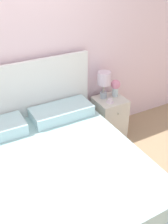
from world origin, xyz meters
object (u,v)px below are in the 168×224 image
at_px(bed, 52,176).
at_px(table_lamp, 104,80).
at_px(teacup, 110,101).
at_px(flower_vase, 116,86).
at_px(nightstand, 109,117).

distance_m(bed, table_lamp, 1.46).
bearing_deg(teacup, flower_vase, 36.23).
xyz_separation_m(bed, nightstand, (1.18, 0.68, -0.01)).
bearing_deg(table_lamp, flower_vase, -9.93).
bearing_deg(bed, flower_vase, 29.45).
distance_m(bed, flower_vase, 1.55).
relative_size(nightstand, table_lamp, 1.55).
height_order(table_lamp, flower_vase, table_lamp).
bearing_deg(nightstand, table_lamp, 125.26).
bearing_deg(bed, nightstand, 29.89).
bearing_deg(teacup, table_lamp, 92.48).
relative_size(bed, table_lamp, 5.11).
height_order(table_lamp, teacup, table_lamp).
bearing_deg(nightstand, teacup, -127.05).
xyz_separation_m(bed, table_lamp, (1.12, 0.76, 0.54)).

